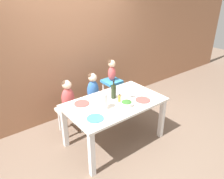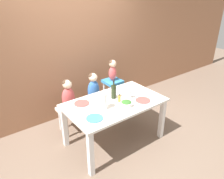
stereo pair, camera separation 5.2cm
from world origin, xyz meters
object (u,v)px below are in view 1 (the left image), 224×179
at_px(wine_glass_near, 129,91).
at_px(paper_towel_roll, 103,101).
at_px(chair_far_left, 69,113).
at_px(dinner_plate_back_right, 126,89).
at_px(person_child_left, 68,94).
at_px(person_baby_right, 112,69).
at_px(person_child_center, 93,87).
at_px(dinner_plate_front_left, 95,118).
at_px(chair_right_highchair, 112,89).
at_px(salad_bowl_large, 127,103).
at_px(dinner_plate_back_left, 82,104).
at_px(dinner_plate_front_right, 143,100).
at_px(chair_far_center, 94,104).
at_px(wine_bottle, 114,91).

bearing_deg(wine_glass_near, paper_towel_roll, -177.22).
height_order(chair_far_left, dinner_plate_back_right, dinner_plate_back_right).
height_order(person_child_left, person_baby_right, person_baby_right).
distance_m(person_child_center, dinner_plate_front_left, 1.04).
bearing_deg(person_child_center, person_baby_right, 0.06).
xyz_separation_m(chair_right_highchair, salad_bowl_large, (-0.42, -0.88, 0.22)).
relative_size(person_child_center, dinner_plate_back_right, 2.29).
height_order(chair_right_highchair, person_baby_right, person_baby_right).
bearing_deg(dinner_plate_back_left, dinner_plate_front_left, -98.42).
relative_size(salad_bowl_large, dinner_plate_front_right, 0.77).
bearing_deg(person_child_left, dinner_plate_back_left, -88.56).
distance_m(chair_far_center, wine_glass_near, 0.89).
bearing_deg(chair_far_center, chair_far_left, 180.00).
bearing_deg(wine_bottle, salad_bowl_large, -91.61).
distance_m(person_baby_right, dinner_plate_back_right, 0.50).
height_order(person_baby_right, dinner_plate_front_right, person_baby_right).
distance_m(chair_right_highchair, salad_bowl_large, 1.00).
relative_size(wine_bottle, dinner_plate_front_left, 1.29).
bearing_deg(salad_bowl_large, dinner_plate_front_left, -179.95).
height_order(dinner_plate_front_left, dinner_plate_back_right, same).
height_order(chair_far_center, wine_glass_near, wine_glass_near).
xyz_separation_m(person_child_center, dinner_plate_front_left, (-0.54, -0.88, 0.02)).
bearing_deg(dinner_plate_front_right, person_child_left, 131.42).
relative_size(chair_far_center, chair_right_highchair, 0.61).
bearing_deg(dinner_plate_front_left, wine_bottle, 29.48).
bearing_deg(wine_bottle, wine_glass_near, -39.49).
relative_size(person_child_left, person_baby_right, 1.33).
xyz_separation_m(chair_far_left, dinner_plate_front_right, (0.80, -0.91, 0.36)).
height_order(person_child_center, dinner_plate_front_right, person_child_center).
bearing_deg(paper_towel_roll, wine_bottle, 28.54).
height_order(person_baby_right, salad_bowl_large, person_baby_right).
bearing_deg(person_baby_right, chair_right_highchair, -90.00).
xyz_separation_m(chair_right_highchair, person_child_center, (-0.42, 0.00, 0.16)).
bearing_deg(person_child_center, chair_far_center, -90.00).
xyz_separation_m(person_child_left, dinner_plate_back_left, (0.01, -0.43, 0.02)).
relative_size(person_child_left, dinner_plate_front_right, 2.29).
distance_m(person_child_left, dinner_plate_back_right, 0.98).
distance_m(chair_far_left, person_baby_right, 1.08).
xyz_separation_m(person_baby_right, dinner_plate_back_right, (-0.04, -0.45, -0.22)).
relative_size(dinner_plate_front_left, dinner_plate_front_right, 1.00).
bearing_deg(dinner_plate_back_right, chair_right_highchair, 85.25).
distance_m(chair_far_center, dinner_plate_back_left, 0.74).
bearing_deg(chair_right_highchair, person_baby_right, 90.00).
height_order(chair_right_highchair, person_child_left, person_child_left).
bearing_deg(dinner_plate_back_right, paper_towel_roll, -156.87).
height_order(chair_far_left, wine_glass_near, wine_glass_near).
distance_m(paper_towel_roll, dinner_plate_front_left, 0.29).
height_order(wine_glass_near, dinner_plate_back_right, wine_glass_near).
bearing_deg(dinner_plate_back_right, wine_bottle, -161.99).
distance_m(paper_towel_roll, dinner_plate_front_right, 0.66).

